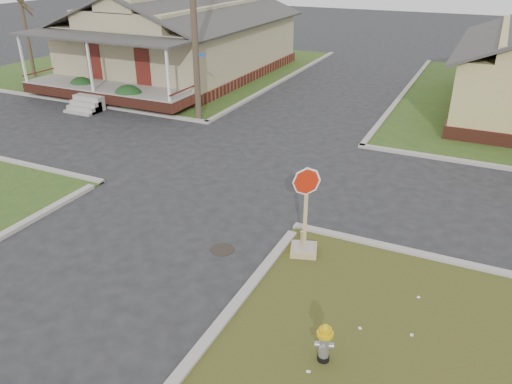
% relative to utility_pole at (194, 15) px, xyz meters
% --- Properties ---
extents(ground, '(120.00, 120.00, 0.00)m').
position_rel_utility_pole_xyz_m(ground, '(4.20, -8.90, -4.66)').
color(ground, '#242426').
rests_on(ground, ground).
extents(verge_far_left, '(19.00, 19.00, 0.05)m').
position_rel_utility_pole_xyz_m(verge_far_left, '(-8.80, 9.10, -4.64)').
color(verge_far_left, '#314E1C').
rests_on(verge_far_left, ground).
extents(curbs, '(80.00, 40.00, 0.12)m').
position_rel_utility_pole_xyz_m(curbs, '(4.20, -3.90, -4.66)').
color(curbs, '#AAA499').
rests_on(curbs, ground).
extents(manhole, '(0.64, 0.64, 0.01)m').
position_rel_utility_pole_xyz_m(manhole, '(6.40, -9.40, -4.66)').
color(manhole, black).
rests_on(manhole, ground).
extents(corner_house, '(10.10, 15.50, 5.30)m').
position_rel_utility_pole_xyz_m(corner_house, '(-5.80, 7.78, -2.38)').
color(corner_house, brown).
rests_on(corner_house, ground).
extents(utility_pole, '(1.80, 0.28, 9.00)m').
position_rel_utility_pole_xyz_m(utility_pole, '(0.00, 0.00, 0.00)').
color(utility_pole, '#453828').
rests_on(utility_pole, ground).
extents(tree_far_left, '(0.22, 0.22, 4.90)m').
position_rel_utility_pole_xyz_m(tree_far_left, '(-13.80, 3.10, -2.16)').
color(tree_far_left, '#453828').
rests_on(tree_far_left, verge_far_left).
extents(fire_hydrant, '(0.32, 0.32, 0.86)m').
position_rel_utility_pole_xyz_m(fire_hydrant, '(10.08, -12.08, -4.14)').
color(fire_hydrant, black).
rests_on(fire_hydrant, ground).
extents(stop_sign, '(0.69, 0.67, 2.42)m').
position_rel_utility_pole_xyz_m(stop_sign, '(8.42, -8.69, -4.09)').
color(stop_sign, tan).
rests_on(stop_sign, ground).
extents(hedge_left, '(1.45, 1.19, 1.11)m').
position_rel_utility_pole_xyz_m(hedge_left, '(-7.48, 0.53, -4.06)').
color(hedge_left, '#163D1A').
rests_on(hedge_left, verge_far_left).
extents(hedge_right, '(1.49, 1.22, 1.14)m').
position_rel_utility_pole_xyz_m(hedge_right, '(-4.03, 0.04, -4.04)').
color(hedge_right, '#163D1A').
rests_on(hedge_right, verge_far_left).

